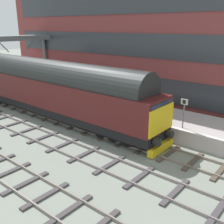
% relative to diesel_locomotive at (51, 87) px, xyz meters
% --- Properties ---
extents(ground_plane, '(140.00, 140.00, 0.00)m').
position_rel_diesel_locomotive_xyz_m(ground_plane, '(-0.00, -6.85, -2.49)').
color(ground_plane, gray).
rests_on(ground_plane, ground).
extents(track_main, '(2.50, 60.00, 0.15)m').
position_rel_diesel_locomotive_xyz_m(track_main, '(-0.00, -6.85, -2.44)').
color(track_main, gray).
rests_on(track_main, ground).
extents(track_adjacent_west, '(2.50, 60.00, 0.15)m').
position_rel_diesel_locomotive_xyz_m(track_adjacent_west, '(-3.21, -6.85, -2.43)').
color(track_adjacent_west, gray).
rests_on(track_adjacent_west, ground).
extents(track_adjacent_far_west, '(2.50, 60.00, 0.15)m').
position_rel_diesel_locomotive_xyz_m(track_adjacent_far_west, '(-7.11, -6.85, -2.44)').
color(track_adjacent_far_west, slate).
rests_on(track_adjacent_far_west, ground).
extents(station_platform, '(4.00, 44.00, 1.01)m').
position_rel_diesel_locomotive_xyz_m(station_platform, '(3.60, -6.85, -1.99)').
color(station_platform, '#B6ABAA').
rests_on(station_platform, ground).
extents(station_building, '(4.56, 35.10, 17.93)m').
position_rel_diesel_locomotive_xyz_m(station_building, '(9.00, -2.77, 6.48)').
color(station_building, brown).
rests_on(station_building, ground).
extents(diesel_locomotive, '(2.74, 20.42, 4.68)m').
position_rel_diesel_locomotive_xyz_m(diesel_locomotive, '(0.00, 0.00, 0.00)').
color(diesel_locomotive, black).
rests_on(diesel_locomotive, ground).
extents(platform_number_sign, '(0.10, 0.44, 1.89)m').
position_rel_diesel_locomotive_xyz_m(platform_number_sign, '(2.05, -10.40, -0.23)').
color(platform_number_sign, slate).
rests_on(platform_number_sign, station_platform).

